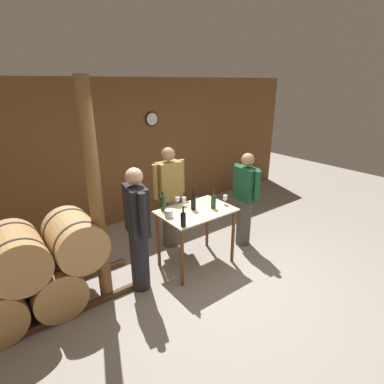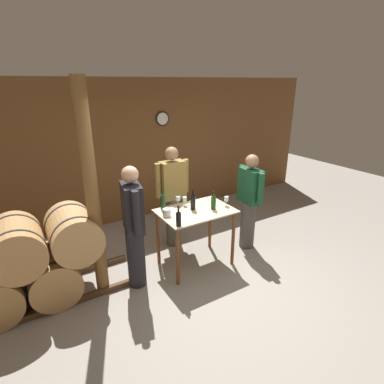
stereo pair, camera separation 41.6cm
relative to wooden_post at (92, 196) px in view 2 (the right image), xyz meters
The scene contains 16 objects.
ground_plane 2.08m from the wooden_post, 26.81° to the right, with size 14.00×14.00×0.00m, color gray.
back_wall 2.41m from the wooden_post, 54.08° to the left, with size 8.40×0.08×2.70m.
barrel_rack 1.10m from the wooden_post, 162.78° to the left, with size 2.73×0.77×1.14m.
tasting_table 1.52m from the wooden_post, ahead, with size 1.06×0.72×0.89m.
wooden_post is the anchor object (origin of this frame).
wine_bottle_far_left 1.09m from the wooden_post, 24.05° to the right, with size 0.07×0.07×0.27m.
wine_bottle_left 1.07m from the wooden_post, ahead, with size 0.07×0.07×0.29m.
wine_bottle_center 1.41m from the wooden_post, ahead, with size 0.07×0.07×0.30m.
wine_bottle_right 1.68m from the wooden_post, ahead, with size 0.07×0.07×0.27m.
wine_glass_near_left 1.31m from the wooden_post, ahead, with size 0.07×0.07×0.15m.
wine_glass_near_center 1.39m from the wooden_post, ahead, with size 0.06×0.06×0.14m.
wine_glass_near_right 1.91m from the wooden_post, ahead, with size 0.06×0.06×0.15m.
ice_bucket 1.03m from the wooden_post, ahead, with size 0.11×0.11×0.10m.
person_host 0.65m from the wooden_post, 15.23° to the right, with size 0.29×0.58×1.68m.
person_visitor_with_scarf 2.45m from the wooden_post, ahead, with size 0.25×0.59×1.58m.
person_visitor_bearded 1.57m from the wooden_post, 22.76° to the left, with size 0.59×0.24×1.69m.
Camera 2 is at (-2.13, -2.73, 2.63)m, focal length 28.00 mm.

